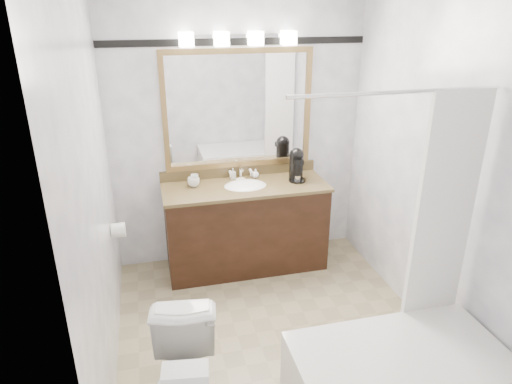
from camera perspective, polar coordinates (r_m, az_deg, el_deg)
The scene contains 14 objects.
room at distance 3.16m, azimuth 2.63°, elevation 1.03°, with size 2.42×2.62×2.52m.
vanity at distance 4.39m, azimuth -1.31°, elevation -4.13°, with size 1.53×0.58×0.97m.
mirror at distance 4.28m, azimuth -2.22°, elevation 10.23°, with size 1.40×0.04×1.10m.
vanity_light_bar at distance 4.14m, azimuth -2.20°, elevation 18.66°, with size 1.02×0.14×0.12m.
accent_stripe at distance 4.21m, azimuth -2.38°, elevation 18.26°, with size 2.40×0.01×0.06m, color black.
bathtub at distance 3.18m, azimuth 17.55°, elevation -20.62°, with size 1.30×0.75×1.96m.
tp_roll at distance 3.89m, azimuth -16.83°, elevation -4.59°, with size 0.12×0.12×0.11m, color white.
tissue_box at distance 2.36m, azimuth -8.81°, elevation -21.80°, with size 0.22×0.12×0.09m, color white.
coffee_maker at distance 4.33m, azimuth 5.07°, elevation 3.56°, with size 0.16×0.20×0.31m.
cup_left at distance 4.22m, azimuth -7.81°, elevation 1.25°, with size 0.11×0.11×0.09m, color white.
cup_right at distance 4.35m, azimuth -7.68°, elevation 1.75°, with size 0.07×0.07×0.07m, color white.
soap_bottle_a at distance 4.38m, azimuth -2.91°, elevation 2.33°, with size 0.05×0.05×0.10m, color white.
soap_bottle_b at distance 4.40m, azimuth -0.07°, elevation 2.34°, with size 0.07×0.07×0.09m, color white.
soap_bar at distance 4.32m, azimuth -2.00°, elevation 1.53°, with size 0.09×0.05×0.03m, color beige.
Camera 1 is at (-0.85, -2.82, 2.40)m, focal length 32.00 mm.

